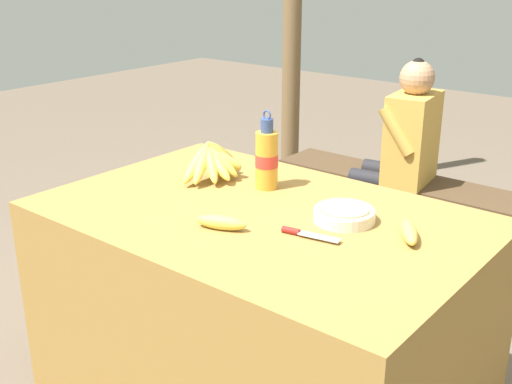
{
  "coord_description": "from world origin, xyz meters",
  "views": [
    {
      "loc": [
        1.2,
        -1.5,
        1.52
      ],
      "look_at": [
        -0.06,
        0.05,
        0.79
      ],
      "focal_mm": 45.0,
      "sensor_mm": 36.0,
      "label": 1
    }
  ],
  "objects_px": {
    "banana_bunch_ripe": "(214,160)",
    "loose_banana_side": "(409,232)",
    "loose_banana_front": "(222,223)",
    "knife": "(302,233)",
    "serving_bowl": "(344,214)",
    "seated_vendor": "(402,145)",
    "water_bottle": "(267,158)",
    "wooden_bench": "(434,196)"
  },
  "relations": [
    {
      "from": "knife",
      "to": "loose_banana_front",
      "type": "bearing_deg",
      "value": -162.69
    },
    {
      "from": "water_bottle",
      "to": "knife",
      "type": "distance_m",
      "value": 0.44
    },
    {
      "from": "serving_bowl",
      "to": "wooden_bench",
      "type": "distance_m",
      "value": 1.5
    },
    {
      "from": "loose_banana_front",
      "to": "knife",
      "type": "height_order",
      "value": "loose_banana_front"
    },
    {
      "from": "loose_banana_side",
      "to": "seated_vendor",
      "type": "xyz_separation_m",
      "value": [
        -0.7,
        1.37,
        -0.17
      ]
    },
    {
      "from": "serving_bowl",
      "to": "seated_vendor",
      "type": "relative_size",
      "value": 0.18
    },
    {
      "from": "banana_bunch_ripe",
      "to": "loose_banana_front",
      "type": "xyz_separation_m",
      "value": [
        0.34,
        -0.33,
        -0.05
      ]
    },
    {
      "from": "serving_bowl",
      "to": "loose_banana_front",
      "type": "xyz_separation_m",
      "value": [
        -0.25,
        -0.29,
        -0.0
      ]
    },
    {
      "from": "loose_banana_front",
      "to": "wooden_bench",
      "type": "xyz_separation_m",
      "value": [
        -0.05,
        1.7,
        -0.42
      ]
    },
    {
      "from": "wooden_bench",
      "to": "seated_vendor",
      "type": "bearing_deg",
      "value": -168.01
    },
    {
      "from": "serving_bowl",
      "to": "water_bottle",
      "type": "relative_size",
      "value": 0.69
    },
    {
      "from": "banana_bunch_ripe",
      "to": "serving_bowl",
      "type": "height_order",
      "value": "banana_bunch_ripe"
    },
    {
      "from": "loose_banana_front",
      "to": "loose_banana_side",
      "type": "distance_m",
      "value": 0.55
    },
    {
      "from": "loose_banana_front",
      "to": "wooden_bench",
      "type": "distance_m",
      "value": 1.75
    },
    {
      "from": "wooden_bench",
      "to": "serving_bowl",
      "type": "bearing_deg",
      "value": -77.91
    },
    {
      "from": "serving_bowl",
      "to": "knife",
      "type": "distance_m",
      "value": 0.18
    },
    {
      "from": "loose_banana_front",
      "to": "loose_banana_side",
      "type": "relative_size",
      "value": 1.01
    },
    {
      "from": "serving_bowl",
      "to": "water_bottle",
      "type": "bearing_deg",
      "value": 166.76
    },
    {
      "from": "banana_bunch_ripe",
      "to": "knife",
      "type": "distance_m",
      "value": 0.6
    },
    {
      "from": "serving_bowl",
      "to": "seated_vendor",
      "type": "height_order",
      "value": "seated_vendor"
    },
    {
      "from": "banana_bunch_ripe",
      "to": "wooden_bench",
      "type": "height_order",
      "value": "banana_bunch_ripe"
    },
    {
      "from": "water_bottle",
      "to": "loose_banana_side",
      "type": "bearing_deg",
      "value": -8.15
    },
    {
      "from": "loose_banana_front",
      "to": "knife",
      "type": "relative_size",
      "value": 0.91
    },
    {
      "from": "banana_bunch_ripe",
      "to": "knife",
      "type": "relative_size",
      "value": 1.73
    },
    {
      "from": "banana_bunch_ripe",
      "to": "water_bottle",
      "type": "bearing_deg",
      "value": 12.29
    },
    {
      "from": "loose_banana_side",
      "to": "seated_vendor",
      "type": "relative_size",
      "value": 0.16
    },
    {
      "from": "loose_banana_front",
      "to": "loose_banana_side",
      "type": "height_order",
      "value": "same"
    },
    {
      "from": "water_bottle",
      "to": "loose_banana_front",
      "type": "distance_m",
      "value": 0.41
    },
    {
      "from": "serving_bowl",
      "to": "loose_banana_front",
      "type": "relative_size",
      "value": 1.16
    },
    {
      "from": "loose_banana_side",
      "to": "wooden_bench",
      "type": "distance_m",
      "value": 1.56
    },
    {
      "from": "knife",
      "to": "wooden_bench",
      "type": "xyz_separation_m",
      "value": [
        -0.27,
        1.59,
        -0.41
      ]
    },
    {
      "from": "banana_bunch_ripe",
      "to": "wooden_bench",
      "type": "xyz_separation_m",
      "value": [
        0.29,
        1.36,
        -0.47
      ]
    },
    {
      "from": "banana_bunch_ripe",
      "to": "seated_vendor",
      "type": "relative_size",
      "value": 0.3
    },
    {
      "from": "loose_banana_side",
      "to": "seated_vendor",
      "type": "height_order",
      "value": "seated_vendor"
    },
    {
      "from": "serving_bowl",
      "to": "water_bottle",
      "type": "distance_m",
      "value": 0.4
    },
    {
      "from": "water_bottle",
      "to": "knife",
      "type": "relative_size",
      "value": 1.53
    },
    {
      "from": "water_bottle",
      "to": "wooden_bench",
      "type": "xyz_separation_m",
      "value": [
        0.08,
        1.32,
        -0.51
      ]
    },
    {
      "from": "wooden_bench",
      "to": "water_bottle",
      "type": "bearing_deg",
      "value": -93.29
    },
    {
      "from": "seated_vendor",
      "to": "knife",
      "type": "bearing_deg",
      "value": 98.22
    },
    {
      "from": "wooden_bench",
      "to": "loose_banana_side",
      "type": "bearing_deg",
      "value": -69.7
    },
    {
      "from": "banana_bunch_ripe",
      "to": "loose_banana_side",
      "type": "height_order",
      "value": "banana_bunch_ripe"
    },
    {
      "from": "knife",
      "to": "seated_vendor",
      "type": "relative_size",
      "value": 0.17
    }
  ]
}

